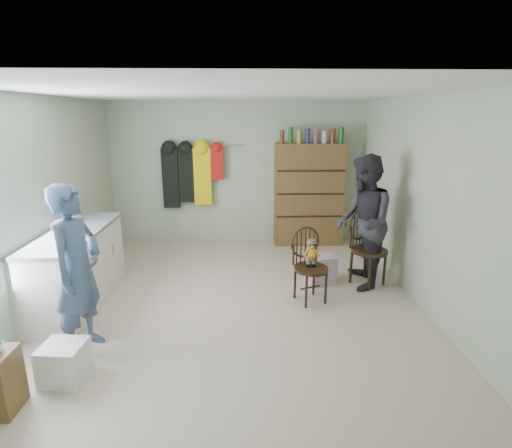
{
  "coord_description": "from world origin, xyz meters",
  "views": [
    {
      "loc": [
        0.1,
        -4.61,
        2.29
      ],
      "look_at": [
        0.25,
        0.2,
        0.95
      ],
      "focal_mm": 28.0,
      "sensor_mm": 36.0,
      "label": 1
    }
  ],
  "objects_px": {
    "chair_far": "(366,244)",
    "dresser": "(309,194)",
    "chair_front": "(309,260)",
    "counter": "(77,268)"
  },
  "relations": [
    {
      "from": "chair_far",
      "to": "dresser",
      "type": "relative_size",
      "value": 0.51
    },
    {
      "from": "dresser",
      "to": "chair_front",
      "type": "bearing_deg",
      "value": -98.55
    },
    {
      "from": "counter",
      "to": "chair_far",
      "type": "relative_size",
      "value": 1.77
    },
    {
      "from": "chair_front",
      "to": "dresser",
      "type": "height_order",
      "value": "dresser"
    },
    {
      "from": "chair_front",
      "to": "chair_far",
      "type": "bearing_deg",
      "value": 8.97
    },
    {
      "from": "counter",
      "to": "chair_front",
      "type": "bearing_deg",
      "value": 0.23
    },
    {
      "from": "counter",
      "to": "chair_front",
      "type": "distance_m",
      "value": 2.86
    },
    {
      "from": "dresser",
      "to": "counter",
      "type": "bearing_deg",
      "value": -144.32
    },
    {
      "from": "counter",
      "to": "chair_far",
      "type": "xyz_separation_m",
      "value": [
        3.72,
        0.51,
        0.09
      ]
    },
    {
      "from": "counter",
      "to": "dresser",
      "type": "height_order",
      "value": "dresser"
    }
  ]
}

